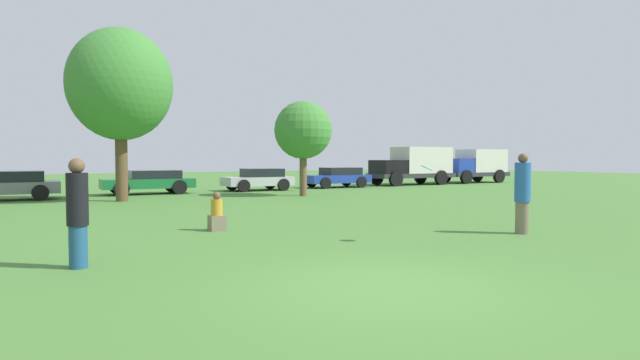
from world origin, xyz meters
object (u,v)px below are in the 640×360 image
Objects in this scene: frisbee at (427,168)px; tree_2 at (303,131)px; parked_car_blue at (338,177)px; delivery_truck_black at (414,165)px; person_catcher at (522,193)px; parked_car_grey at (8,185)px; person_thrower at (78,212)px; bystander_sitting at (217,215)px; tree_1 at (120,85)px; parked_car_silver at (259,179)px; delivery_truck_blue at (476,165)px; parked_car_green at (150,181)px.

tree_2 is (4.63, 13.37, 1.54)m from frisbee.
delivery_truck_black is at bearing -177.12° from parked_car_blue.
person_catcher is 21.01m from parked_car_grey.
parked_car_grey is at bearing 101.08° from person_thrower.
tree_1 reaches higher than bystander_sitting.
tree_2 reaches higher than frisbee.
person_catcher is 0.50× the size of parked_car_silver.
tree_1 reaches higher than tree_2.
person_catcher is 0.27× the size of tree_1.
delivery_truck_blue is at bearing -178.45° from delivery_truck_black.
person_catcher is at bearing -4.18° from frisbee.
parked_car_silver is at bearing -86.80° from person_catcher.
person_thrower is 0.40× the size of parked_car_green.
tree_2 is at bearing 162.05° from parked_car_grey.
frisbee is at bearing 4.03° from person_catcher.
tree_2 reaches higher than delivery_truck_black.
tree_1 is at bearing 10.55° from delivery_truck_blue.
tree_1 is at bearing 91.58° from bystander_sitting.
tree_2 reaches higher than person_catcher.
delivery_truck_blue is (17.84, 0.03, 0.68)m from parked_car_silver.
parked_car_blue is 0.67× the size of delivery_truck_black.
parked_car_silver reaches higher than parked_car_green.
parked_car_grey is 1.02× the size of parked_car_blue.
bystander_sitting is at bearing 49.79° from parked_car_blue.
parked_car_green is 1.17× the size of parked_car_silver.
tree_2 is (1.68, 13.59, 2.18)m from person_catcher.
parked_car_grey is 0.94× the size of parked_car_green.
delivery_truck_blue reaches higher than parked_car_blue.
tree_1 reaches higher than delivery_truck_black.
frisbee is 14.23m from tree_2.
parked_car_green is (-4.34, 18.83, -0.33)m from person_catcher.
bystander_sitting is at bearing 38.70° from delivery_truck_black.
parked_car_grey is 0.68× the size of delivery_truck_black.
delivery_truck_blue is at bearing 15.61° from tree_2.
person_catcher reaches higher than parked_car_silver.
parked_car_silver is at bearing 3.96° from parked_car_blue.
person_catcher is 13.86m from tree_2.
person_thrower is at bearing 59.25° from parked_car_silver.
tree_2 is 7.81m from parked_car_blue.
tree_2 reaches higher than bystander_sitting.
tree_2 is 18.55m from delivery_truck_blue.
person_thrower is 16.81m from tree_2.
person_thrower is 18.24m from parked_car_green.
tree_2 reaches higher than delivery_truck_blue.
parked_car_green is at bearing 1.77° from parked_car_blue.
parked_car_green is 17.81m from delivery_truck_black.
parked_car_silver is at bearing 64.79° from person_thrower.
parked_car_green is at bearing 61.62° from tree_1.
delivery_truck_blue is at bearing 38.70° from person_thrower.
tree_2 is at bearing 141.59° from parked_car_green.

